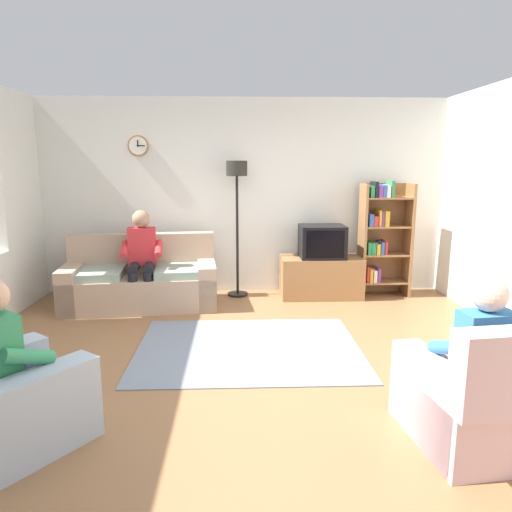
% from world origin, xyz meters
% --- Properties ---
extents(ground_plane, '(12.00, 12.00, 0.00)m').
position_xyz_m(ground_plane, '(0.00, 0.00, 0.00)').
color(ground_plane, '#8C603D').
extents(back_wall_assembly, '(6.20, 0.17, 2.70)m').
position_xyz_m(back_wall_assembly, '(-0.00, 2.66, 1.35)').
color(back_wall_assembly, silver).
rests_on(back_wall_assembly, ground_plane).
extents(couch, '(1.98, 1.06, 0.90)m').
position_xyz_m(couch, '(-1.35, 1.91, 0.31)').
color(couch, tan).
rests_on(couch, ground_plane).
extents(tv_stand, '(1.10, 0.56, 0.56)m').
position_xyz_m(tv_stand, '(1.05, 2.25, 0.28)').
color(tv_stand, olive).
rests_on(tv_stand, ground_plane).
extents(tv, '(0.60, 0.49, 0.44)m').
position_xyz_m(tv, '(1.05, 2.23, 0.78)').
color(tv, black).
rests_on(tv, tv_stand).
extents(bookshelf, '(0.68, 0.36, 1.59)m').
position_xyz_m(bookshelf, '(1.89, 2.32, 0.84)').
color(bookshelf, olive).
rests_on(bookshelf, ground_plane).
extents(floor_lamp, '(0.28, 0.28, 1.85)m').
position_xyz_m(floor_lamp, '(-0.10, 2.35, 1.45)').
color(floor_lamp, black).
rests_on(floor_lamp, ground_plane).
extents(armchair_near_window, '(1.17, 1.19, 0.90)m').
position_xyz_m(armchair_near_window, '(-1.61, -1.19, 0.29)').
color(armchair_near_window, '#9EADBC').
rests_on(armchair_near_window, ground_plane).
extents(armchair_near_bookshelf, '(0.90, 0.97, 0.90)m').
position_xyz_m(armchair_near_bookshelf, '(1.47, -1.26, 0.29)').
color(armchair_near_bookshelf, beige).
rests_on(armchair_near_bookshelf, ground_plane).
extents(area_rug, '(2.20, 1.70, 0.01)m').
position_xyz_m(area_rug, '(0.01, 0.40, 0.01)').
color(area_rug, slate).
rests_on(area_rug, ground_plane).
extents(person_on_couch, '(0.54, 0.56, 1.24)m').
position_xyz_m(person_on_couch, '(-1.30, 1.80, 0.70)').
color(person_on_couch, red).
rests_on(person_on_couch, ground_plane).
extents(person_in_left_armchair, '(0.62, 0.64, 1.12)m').
position_xyz_m(person_in_left_armchair, '(-1.55, -1.12, 0.60)').
color(person_in_left_armchair, '#338C59').
rests_on(person_in_left_armchair, ground_plane).
extents(person_in_right_armchair, '(0.55, 0.57, 1.12)m').
position_xyz_m(person_in_right_armchair, '(1.46, -1.18, 0.60)').
color(person_in_right_armchair, '#3372B2').
rests_on(person_in_right_armchair, ground_plane).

